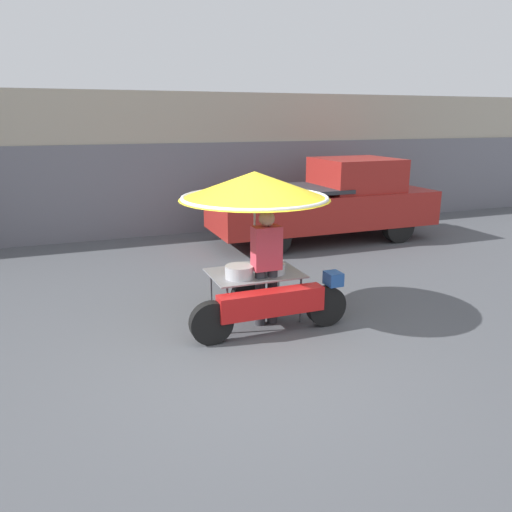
% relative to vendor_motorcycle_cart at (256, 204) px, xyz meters
% --- Properties ---
extents(ground_plane, '(36.00, 36.00, 0.00)m').
position_rel_vendor_motorcycle_cart_xyz_m(ground_plane, '(-0.53, -1.14, -1.64)').
color(ground_plane, '#4C4F54').
extents(shopfront_building, '(28.00, 2.06, 3.35)m').
position_rel_vendor_motorcycle_cart_xyz_m(shopfront_building, '(-0.53, 6.74, 0.02)').
color(shopfront_building, '#B2A893').
rests_on(shopfront_building, ground).
extents(vendor_motorcycle_cart, '(2.17, 2.03, 2.07)m').
position_rel_vendor_motorcycle_cart_xyz_m(vendor_motorcycle_cart, '(0.00, 0.00, 0.00)').
color(vendor_motorcycle_cart, black).
rests_on(vendor_motorcycle_cart, ground).
extents(vendor_person, '(0.38, 0.22, 1.59)m').
position_rel_vendor_motorcycle_cart_xyz_m(vendor_person, '(0.07, -0.20, -0.75)').
color(vendor_person, '#2D2D33').
rests_on(vendor_person, ground).
extents(pickup_truck, '(5.14, 1.76, 1.86)m').
position_rel_vendor_motorcycle_cart_xyz_m(pickup_truck, '(3.24, 3.80, -0.74)').
color(pickup_truck, black).
rests_on(pickup_truck, ground).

